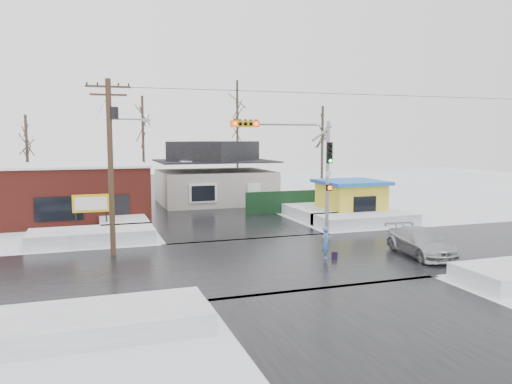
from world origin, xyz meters
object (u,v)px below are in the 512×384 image
object	(u,v)px
traffic_signal	(303,165)
kiosk	(351,199)
marquee_sign	(91,205)
pedestrian	(326,243)
utility_pole	(112,156)
car	(420,243)

from	to	relation	value
traffic_signal	kiosk	world-z (taller)	traffic_signal
marquee_sign	pedestrian	bearing A→B (deg)	-42.77
traffic_signal	utility_pole	size ratio (longest dim) A/B	0.78
traffic_signal	utility_pole	bearing A→B (deg)	177.05
utility_pole	traffic_signal	bearing A→B (deg)	-2.95
car	marquee_sign	bearing A→B (deg)	150.45
marquee_sign	kiosk	distance (m)	18.51
utility_pole	kiosk	bearing A→B (deg)	20.44
marquee_sign	pedestrian	distance (m)	15.14
car	utility_pole	bearing A→B (deg)	166.23
traffic_signal	marquee_sign	xyz separation A→B (m)	(-11.43, 6.53, -2.62)
traffic_signal	car	xyz separation A→B (m)	(4.56, -4.66, -3.85)
marquee_sign	car	size ratio (longest dim) A/B	0.53
utility_pole	marquee_sign	size ratio (longest dim) A/B	3.53
marquee_sign	car	bearing A→B (deg)	-34.98
traffic_signal	marquee_sign	world-z (taller)	traffic_signal
kiosk	pedestrian	size ratio (longest dim) A/B	2.85
pedestrian	kiosk	bearing A→B (deg)	-9.88
traffic_signal	kiosk	size ratio (longest dim) A/B	1.52
traffic_signal	marquee_sign	bearing A→B (deg)	150.28
car	pedestrian	bearing A→B (deg)	174.64
marquee_sign	car	world-z (taller)	marquee_sign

